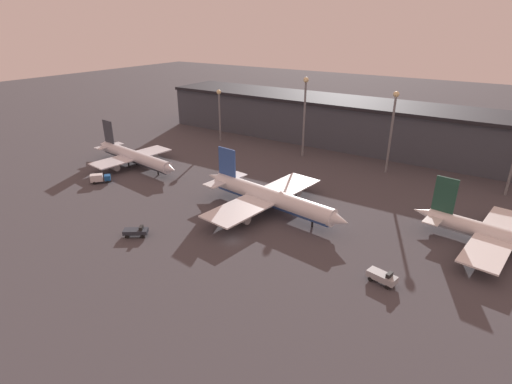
# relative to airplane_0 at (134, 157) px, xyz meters

# --- Properties ---
(ground) EXTENTS (600.00, 600.00, 0.00)m
(ground) POSITION_rel_airplane_0_xyz_m (55.95, -21.41, -3.38)
(ground) COLOR #423F44
(terminal_building) EXTENTS (169.99, 24.51, 17.00)m
(terminal_building) POSITION_rel_airplane_0_xyz_m (55.95, 63.09, 5.17)
(terminal_building) COLOR #3D424C
(terminal_building) RESTS_ON ground
(airplane_0) EXTENTS (42.39, 27.36, 13.26)m
(airplane_0) POSITION_rel_airplane_0_xyz_m (0.00, 0.00, 0.00)
(airplane_0) COLOR silver
(airplane_0) RESTS_ON ground
(airplane_1) EXTENTS (44.36, 37.72, 13.60)m
(airplane_1) POSITION_rel_airplane_0_xyz_m (54.75, -4.17, 0.38)
(airplane_1) COLOR white
(airplane_1) RESTS_ON ground
(airplane_2) EXTENTS (37.67, 32.19, 13.03)m
(airplane_2) POSITION_rel_airplane_0_xyz_m (104.98, 6.87, -0.32)
(airplane_2) COLOR white
(airplane_2) RESTS_ON ground
(service_vehicle_1) EXTENTS (5.64, 4.91, 2.46)m
(service_vehicle_1) POSITION_rel_airplane_0_xyz_m (36.69, -31.53, -2.23)
(service_vehicle_1) COLOR #282D38
(service_vehicle_1) RESTS_ON ground
(service_vehicle_2) EXTENTS (5.24, 5.65, 2.72)m
(service_vehicle_2) POSITION_rel_airplane_0_xyz_m (2.82, -15.67, -1.83)
(service_vehicle_2) COLOR #195199
(service_vehicle_2) RESTS_ON ground
(service_vehicle_4) EXTENTS (5.68, 3.30, 2.79)m
(service_vehicle_4) POSITION_rel_airplane_0_xyz_m (88.01, -18.57, -2.07)
(service_vehicle_4) COLOR #9EA3A8
(service_vehicle_4) RESTS_ON ground
(lamp_post_0) EXTENTS (1.80, 1.80, 20.08)m
(lamp_post_0) POSITION_rel_airplane_0_xyz_m (4.36, 40.34, 9.77)
(lamp_post_0) COLOR slate
(lamp_post_0) RESTS_ON ground
(lamp_post_1) EXTENTS (1.80, 1.80, 27.30)m
(lamp_post_1) POSITION_rel_airplane_0_xyz_m (41.34, 40.34, 13.78)
(lamp_post_1) COLOR slate
(lamp_post_1) RESTS_ON ground
(lamp_post_2) EXTENTS (1.80, 1.80, 25.38)m
(lamp_post_2) POSITION_rel_airplane_0_xyz_m (71.11, 40.34, 12.73)
(lamp_post_2) COLOR slate
(lamp_post_2) RESTS_ON ground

